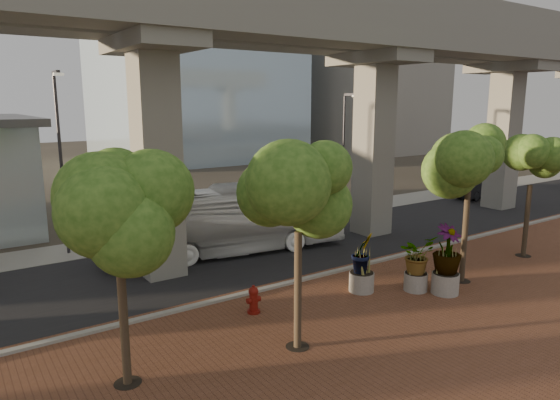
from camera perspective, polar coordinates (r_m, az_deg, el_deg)
ground at (r=22.76m, az=2.93°, el=-7.06°), size 160.00×160.00×0.00m
brick_plaza at (r=17.51m, az=19.40°, el=-13.35°), size 70.00×13.00×0.06m
asphalt_road at (r=24.31m, az=0.07°, el=-5.80°), size 90.00×8.00×0.04m
curb_strip at (r=21.27m, az=6.22°, el=-8.21°), size 70.00×0.25×0.16m
far_sidewalk at (r=28.85m, az=-6.11°, el=-3.12°), size 90.00×3.00×0.06m
transit_viaduct at (r=23.25m, az=0.08°, el=11.59°), size 72.00×5.60×12.40m
midrise_block at (r=73.94m, az=9.91°, el=14.78°), size 18.00×16.00×24.00m
transit_bus at (r=23.68m, az=-6.13°, el=-2.38°), size 11.71×4.62×3.18m
parked_car at (r=40.13m, az=21.63°, el=1.20°), size 4.48×1.83×1.44m
fire_hydrant at (r=17.23m, az=-3.04°, el=-11.30°), size 0.49×0.44×0.98m
planter_front at (r=19.55m, az=15.38°, el=-6.34°), size 1.96×1.96×2.15m
planter_right at (r=19.49m, az=18.57°, el=-5.70°), size 2.46×2.46×2.63m
planter_left at (r=19.00m, az=9.39°, el=-6.29°), size 2.09×2.09×2.30m
street_tree_far_west at (r=12.45m, az=-18.19°, el=-0.78°), size 3.40×3.40×6.16m
street_tree_near_west at (r=13.75m, az=2.13°, el=0.41°), size 3.48×3.48×6.09m
street_tree_near_east at (r=20.44m, az=20.91°, el=4.06°), size 3.51×3.51×6.40m
street_tree_far_east at (r=25.17m, az=26.86°, el=3.69°), size 3.33×3.33×5.84m
streetlamp_west at (r=24.89m, az=-23.78°, el=5.14°), size 0.42×1.22×8.41m
streetlamp_east at (r=31.34m, az=7.40°, el=6.15°), size 0.38×1.10×7.58m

